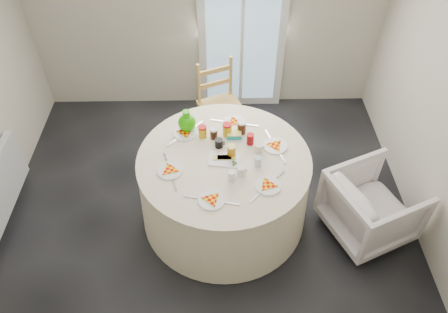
{
  "coord_description": "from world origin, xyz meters",
  "views": [
    {
      "loc": [
        0.11,
        -2.53,
        3.48
      ],
      "look_at": [
        0.16,
        0.15,
        0.8
      ],
      "focal_mm": 35.0,
      "sensor_mm": 36.0,
      "label": 1
    }
  ],
  "objects_px": {
    "table": "(224,189)",
    "radiator": "(1,188)",
    "green_pitcher": "(187,122)",
    "wooden_chair": "(221,108)",
    "armchair": "(373,202)"
  },
  "relations": [
    {
      "from": "radiator",
      "to": "wooden_chair",
      "type": "relative_size",
      "value": 1.02
    },
    {
      "from": "radiator",
      "to": "wooden_chair",
      "type": "xyz_separation_m",
      "value": [
        2.09,
        1.04,
        0.09
      ]
    },
    {
      "from": "armchair",
      "to": "wooden_chair",
      "type": "bearing_deg",
      "value": 22.93
    },
    {
      "from": "wooden_chair",
      "to": "green_pitcher",
      "type": "relative_size",
      "value": 4.6
    },
    {
      "from": "radiator",
      "to": "wooden_chair",
      "type": "height_order",
      "value": "wooden_chair"
    },
    {
      "from": "radiator",
      "to": "wooden_chair",
      "type": "distance_m",
      "value": 2.34
    },
    {
      "from": "radiator",
      "to": "green_pitcher",
      "type": "height_order",
      "value": "green_pitcher"
    },
    {
      "from": "table",
      "to": "radiator",
      "type": "bearing_deg",
      "value": 178.74
    },
    {
      "from": "radiator",
      "to": "armchair",
      "type": "bearing_deg",
      "value": -4.14
    },
    {
      "from": "radiator",
      "to": "table",
      "type": "xyz_separation_m",
      "value": [
        2.1,
        -0.05,
        -0.01
      ]
    },
    {
      "from": "wooden_chair",
      "to": "armchair",
      "type": "xyz_separation_m",
      "value": [
        1.36,
        -1.29,
        -0.08
      ]
    },
    {
      "from": "table",
      "to": "green_pitcher",
      "type": "height_order",
      "value": "green_pitcher"
    },
    {
      "from": "radiator",
      "to": "table",
      "type": "bearing_deg",
      "value": -1.26
    },
    {
      "from": "table",
      "to": "armchair",
      "type": "xyz_separation_m",
      "value": [
        1.35,
        -0.2,
        0.02
      ]
    },
    {
      "from": "armchair",
      "to": "table",
      "type": "bearing_deg",
      "value": 57.91
    }
  ]
}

